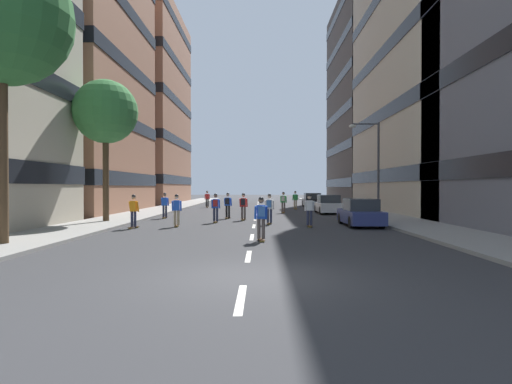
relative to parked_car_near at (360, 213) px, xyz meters
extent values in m
plane|color=#333335|center=(-5.91, 13.40, -0.70)|extent=(159.88, 159.88, 0.00)
cube|color=gray|center=(-14.80, 16.73, -0.63)|extent=(3.57, 73.28, 0.14)
cube|color=gray|center=(2.98, 16.73, -0.63)|extent=(3.57, 73.28, 0.14)
cube|color=silver|center=(-5.91, -15.25, -0.70)|extent=(0.16, 2.20, 0.01)
cube|color=silver|center=(-5.91, -10.25, -0.70)|extent=(0.16, 2.20, 0.01)
cube|color=silver|center=(-5.91, -5.25, -0.70)|extent=(0.16, 2.20, 0.01)
cube|color=silver|center=(-5.91, -0.25, -0.70)|extent=(0.16, 2.20, 0.01)
cube|color=silver|center=(-5.91, 4.75, -0.70)|extent=(0.16, 2.20, 0.01)
cube|color=silver|center=(-5.91, 9.75, -0.70)|extent=(0.16, 2.20, 0.01)
cube|color=silver|center=(-5.91, 14.75, -0.70)|extent=(0.16, 2.20, 0.01)
cube|color=silver|center=(-5.91, 19.75, -0.70)|extent=(0.16, 2.20, 0.01)
cube|color=silver|center=(-5.91, 24.75, -0.70)|extent=(0.16, 2.20, 0.01)
cube|color=silver|center=(-5.91, 29.75, -0.70)|extent=(0.16, 2.20, 0.01)
cube|color=silver|center=(-5.91, 34.75, -0.70)|extent=(0.16, 2.20, 0.01)
cube|color=silver|center=(-5.91, 39.75, -0.70)|extent=(0.16, 2.20, 0.01)
cube|color=silver|center=(-5.91, 44.75, -0.70)|extent=(0.16, 2.20, 0.01)
cube|color=black|center=(-24.53, 12.35, 2.13)|extent=(16.00, 16.18, 1.10)
cube|color=black|center=(-24.53, 12.35, 6.85)|extent=(16.00, 16.18, 1.10)
cube|color=black|center=(-24.53, 12.35, 11.57)|extent=(16.00, 16.18, 1.10)
cube|color=black|center=(-24.53, 12.35, 16.29)|extent=(16.00, 16.18, 1.10)
cube|color=#9E6B51|center=(-24.53, 33.35, 12.21)|extent=(15.88, 18.90, 25.82)
cube|color=black|center=(-24.53, 33.35, 2.40)|extent=(16.00, 19.02, 1.10)
cube|color=black|center=(-24.53, 33.35, 7.56)|extent=(16.00, 19.02, 1.10)
cube|color=black|center=(-24.53, 33.35, 12.73)|extent=(16.00, 19.02, 1.10)
cube|color=black|center=(-24.53, 33.35, 17.89)|extent=(16.00, 19.02, 1.10)
cube|color=black|center=(-24.53, 33.35, 23.06)|extent=(16.00, 19.02, 1.10)
cube|color=#BCB29E|center=(12.71, 12.35, 14.92)|extent=(15.88, 22.79, 31.23)
cube|color=black|center=(12.71, 12.35, 2.42)|extent=(16.00, 22.91, 1.10)
cube|color=black|center=(12.71, 12.35, 7.63)|extent=(16.00, 22.91, 1.10)
cube|color=black|center=(12.71, 12.35, 12.83)|extent=(16.00, 22.91, 1.10)
cube|color=#4C4744|center=(12.71, 33.35, 12.93)|extent=(15.88, 18.32, 27.25)
cube|color=black|center=(12.71, 33.35, 2.03)|extent=(16.00, 18.44, 1.10)
cube|color=black|center=(12.71, 33.35, 6.57)|extent=(16.00, 18.44, 1.10)
cube|color=black|center=(12.71, 33.35, 11.11)|extent=(16.00, 18.44, 1.10)
cube|color=black|center=(12.71, 33.35, 15.65)|extent=(16.00, 18.44, 1.10)
cube|color=black|center=(12.71, 33.35, 20.19)|extent=(16.00, 18.44, 1.10)
cube|color=black|center=(12.71, 33.35, 24.73)|extent=(16.00, 18.44, 1.10)
cube|color=navy|center=(0.00, 0.04, -0.17)|extent=(1.80, 4.40, 0.70)
cube|color=#2D3338|center=(0.00, -0.11, 0.50)|extent=(1.60, 2.10, 0.64)
cylinder|color=black|center=(-0.80, 1.49, -0.38)|extent=(0.22, 0.64, 0.64)
cylinder|color=black|center=(0.80, 1.49, -0.38)|extent=(0.22, 0.64, 0.64)
cylinder|color=black|center=(-0.80, -1.41, -0.38)|extent=(0.22, 0.64, 0.64)
cylinder|color=black|center=(0.80, -1.41, -0.38)|extent=(0.22, 0.64, 0.64)
cube|color=silver|center=(0.00, 11.12, -0.17)|extent=(1.80, 4.40, 0.70)
cube|color=#2D3338|center=(0.00, 10.97, 0.50)|extent=(1.60, 2.10, 0.64)
cylinder|color=black|center=(-0.80, 12.57, -0.38)|extent=(0.22, 0.64, 0.64)
cylinder|color=black|center=(0.80, 12.57, -0.38)|extent=(0.22, 0.64, 0.64)
cylinder|color=black|center=(-0.80, 9.67, -0.38)|extent=(0.22, 0.64, 0.64)
cylinder|color=black|center=(0.80, 9.67, -0.38)|extent=(0.22, 0.64, 0.64)
cube|color=black|center=(0.00, 21.97, -0.17)|extent=(1.80, 4.40, 0.70)
cube|color=#2D3338|center=(0.00, 21.82, 0.50)|extent=(1.60, 2.10, 0.64)
cylinder|color=black|center=(-0.80, 23.42, -0.38)|extent=(0.22, 0.64, 0.64)
cylinder|color=black|center=(0.80, 23.42, -0.38)|extent=(0.22, 0.64, 0.64)
cylinder|color=black|center=(-0.80, 20.52, -0.38)|extent=(0.22, 0.64, 0.64)
cylinder|color=black|center=(0.80, 20.52, -0.38)|extent=(0.22, 0.64, 0.64)
cylinder|color=#4C3823|center=(-14.80, 1.64, 2.04)|extent=(0.36, 0.36, 5.21)
sphere|color=#387A3D|center=(-14.80, 1.64, 5.97)|extent=(3.78, 3.78, 3.78)
cylinder|color=#4C3823|center=(-14.80, -8.37, 2.66)|extent=(0.36, 0.36, 6.44)
sphere|color=#2D6B33|center=(-14.80, -8.37, 7.61)|extent=(4.93, 4.93, 4.93)
cylinder|color=#3F3F44|center=(2.63, 5.84, 2.69)|extent=(0.16, 0.16, 6.50)
cylinder|color=#3F3F44|center=(1.73, 5.84, 5.84)|extent=(1.80, 0.10, 0.10)
ellipsoid|color=silver|center=(0.83, 5.84, 5.69)|extent=(0.50, 0.30, 0.24)
cube|color=brown|center=(-6.66, 3.86, -0.62)|extent=(0.31, 0.92, 0.02)
cylinder|color=#D8BF4C|center=(-6.62, 4.18, -0.66)|extent=(0.19, 0.09, 0.07)
cylinder|color=#D8BF4C|center=(-6.70, 3.54, -0.66)|extent=(0.19, 0.09, 0.07)
cylinder|color=#594C47|center=(-6.75, 3.87, -0.21)|extent=(0.16, 0.16, 0.80)
cylinder|color=#594C47|center=(-6.57, 3.85, -0.21)|extent=(0.16, 0.16, 0.80)
cube|color=red|center=(-6.66, 3.86, 0.47)|extent=(0.34, 0.24, 0.55)
cylinder|color=red|center=(-6.87, 3.93, 0.44)|extent=(0.12, 0.24, 0.55)
cylinder|color=red|center=(-6.44, 3.88, 0.44)|extent=(0.12, 0.24, 0.55)
sphere|color=tan|center=(-6.66, 3.88, 0.92)|extent=(0.22, 0.22, 0.22)
sphere|color=black|center=(-6.66, 3.88, 0.97)|extent=(0.21, 0.21, 0.21)
cube|color=black|center=(-6.68, 3.68, 0.50)|extent=(0.28, 0.19, 0.40)
cube|color=brown|center=(-8.27, 2.04, -0.62)|extent=(0.21, 0.90, 0.02)
cylinder|color=#D8BF4C|center=(-8.27, 2.36, -0.66)|extent=(0.18, 0.07, 0.07)
cylinder|color=#D8BF4C|center=(-8.27, 1.72, -0.66)|extent=(0.18, 0.07, 0.07)
cylinder|color=#2D334C|center=(-8.36, 2.04, -0.21)|extent=(0.14, 0.14, 0.80)
cylinder|color=#2D334C|center=(-8.18, 2.04, -0.21)|extent=(0.14, 0.14, 0.80)
cube|color=blue|center=(-8.27, 2.04, 0.47)|extent=(0.32, 0.20, 0.55)
cylinder|color=blue|center=(-8.49, 2.09, 0.44)|extent=(0.09, 0.23, 0.55)
cylinder|color=blue|center=(-8.05, 2.08, 0.44)|extent=(0.09, 0.23, 0.55)
sphere|color=#997051|center=(-8.27, 2.06, 0.92)|extent=(0.22, 0.22, 0.22)
sphere|color=black|center=(-8.27, 2.06, 0.97)|extent=(0.21, 0.21, 0.21)
cube|color=#A52626|center=(-8.27, 1.86, 0.50)|extent=(0.26, 0.16, 0.40)
cube|color=brown|center=(-2.89, -0.60, -0.62)|extent=(0.20, 0.90, 0.02)
cylinder|color=#D8BF4C|center=(-2.89, -0.28, -0.66)|extent=(0.18, 0.07, 0.07)
cylinder|color=#D8BF4C|center=(-2.89, -0.92, -0.66)|extent=(0.18, 0.07, 0.07)
cylinder|color=#2D334C|center=(-2.98, -0.60, -0.21)|extent=(0.14, 0.14, 0.80)
cylinder|color=#2D334C|center=(-2.80, -0.60, -0.21)|extent=(0.14, 0.14, 0.80)
cube|color=white|center=(-2.89, -0.60, 0.47)|extent=(0.32, 0.20, 0.55)
cylinder|color=white|center=(-3.11, -0.55, 0.44)|extent=(0.09, 0.23, 0.55)
cylinder|color=white|center=(-2.67, -0.55, 0.44)|extent=(0.09, 0.23, 0.55)
sphere|color=beige|center=(-2.89, -0.58, 0.92)|extent=(0.22, 0.22, 0.22)
sphere|color=black|center=(-2.89, -0.58, 0.97)|extent=(0.21, 0.21, 0.21)
cube|color=brown|center=(-12.17, -1.57, -0.62)|extent=(0.40, 0.92, 0.02)
cylinder|color=#D8BF4C|center=(-12.10, -1.25, -0.66)|extent=(0.19, 0.11, 0.07)
cylinder|color=#D8BF4C|center=(-12.24, -1.88, -0.66)|extent=(0.19, 0.11, 0.07)
cylinder|color=#2D334C|center=(-12.26, -1.55, -0.21)|extent=(0.17, 0.17, 0.80)
cylinder|color=#2D334C|center=(-12.08, -1.59, -0.21)|extent=(0.17, 0.17, 0.80)
cube|color=orange|center=(-12.17, -1.57, 0.47)|extent=(0.36, 0.27, 0.55)
cylinder|color=orange|center=(-12.37, -1.47, 0.44)|extent=(0.14, 0.24, 0.55)
cylinder|color=orange|center=(-11.95, -1.57, 0.44)|extent=(0.14, 0.24, 0.55)
sphere|color=tan|center=(-12.17, -1.55, 0.92)|extent=(0.22, 0.22, 0.22)
sphere|color=black|center=(-12.17, -1.55, 0.97)|extent=(0.21, 0.21, 0.21)
cube|color=brown|center=(-5.03, 0.95, -0.62)|extent=(0.35, 0.92, 0.02)
cylinder|color=#D8BF4C|center=(-4.98, 1.27, -0.66)|extent=(0.19, 0.10, 0.07)
cylinder|color=#D8BF4C|center=(-5.09, 0.63, -0.66)|extent=(0.19, 0.10, 0.07)
cylinder|color=#2D334C|center=(-5.12, 0.97, -0.21)|extent=(0.16, 0.16, 0.80)
cylinder|color=#2D334C|center=(-4.94, 0.93, -0.21)|extent=(0.16, 0.16, 0.80)
cube|color=white|center=(-5.03, 0.95, 0.47)|extent=(0.35, 0.25, 0.55)
cylinder|color=white|center=(-5.24, 1.04, 0.44)|extent=(0.13, 0.24, 0.55)
cylinder|color=white|center=(-4.81, 0.96, 0.44)|extent=(0.13, 0.24, 0.55)
sphere|color=beige|center=(-5.03, 0.97, 0.92)|extent=(0.22, 0.22, 0.22)
sphere|color=black|center=(-5.03, 0.97, 0.97)|extent=(0.21, 0.21, 0.21)
cube|color=#3F72BF|center=(-5.06, 0.77, 0.50)|extent=(0.28, 0.20, 0.40)
cube|color=brown|center=(-7.79, 5.31, -0.62)|extent=(0.35, 0.92, 0.02)
cylinder|color=#D8BF4C|center=(-7.73, 5.63, -0.66)|extent=(0.19, 0.10, 0.07)
cylinder|color=#D8BF4C|center=(-7.85, 5.00, -0.66)|extent=(0.19, 0.10, 0.07)
cylinder|color=black|center=(-7.88, 5.33, -0.21)|extent=(0.16, 0.16, 0.80)
cylinder|color=black|center=(-7.70, 5.29, -0.21)|extent=(0.16, 0.16, 0.80)
cube|color=blue|center=(-7.79, 5.31, 0.47)|extent=(0.35, 0.25, 0.55)
cylinder|color=blue|center=(-8.00, 5.40, 0.44)|extent=(0.13, 0.24, 0.55)
cylinder|color=blue|center=(-7.57, 5.32, 0.44)|extent=(0.13, 0.24, 0.55)
sphere|color=beige|center=(-7.79, 5.33, 0.92)|extent=(0.22, 0.22, 0.22)
sphere|color=black|center=(-7.79, 5.33, 0.97)|extent=(0.21, 0.21, 0.21)
cube|color=black|center=(-7.82, 5.13, 0.50)|extent=(0.28, 0.20, 0.40)
cube|color=brown|center=(-10.11, -0.61, -0.62)|extent=(0.30, 0.92, 0.02)
cylinder|color=#D8BF4C|center=(-10.15, -0.29, -0.66)|extent=(0.19, 0.09, 0.07)
cylinder|color=#D8BF4C|center=(-10.07, -0.93, -0.66)|extent=(0.19, 0.09, 0.07)
cylinder|color=tan|center=(-10.20, -0.62, -0.21)|extent=(0.16, 0.16, 0.80)
cylinder|color=tan|center=(-10.02, -0.60, -0.21)|extent=(0.16, 0.16, 0.80)
cube|color=blue|center=(-10.11, -0.61, 0.47)|extent=(0.34, 0.24, 0.55)
cylinder|color=blue|center=(-10.33, -0.59, 0.44)|extent=(0.12, 0.24, 0.55)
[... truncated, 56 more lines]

